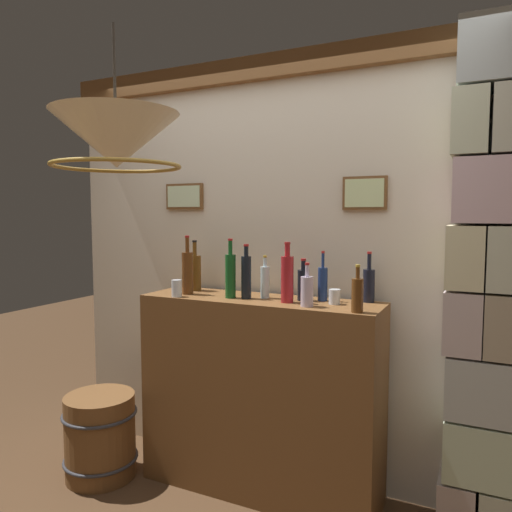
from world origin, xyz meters
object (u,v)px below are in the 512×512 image
(liquor_bottle_vodka, at_px, (323,283))
(wooden_barrel, at_px, (100,436))
(glass_tumbler_highball, at_px, (177,288))
(liquor_bottle_rum, at_px, (287,278))
(liquor_bottle_whiskey, at_px, (195,272))
(liquor_bottle_brandy, at_px, (369,284))
(liquor_bottle_bourbon, at_px, (246,276))
(liquor_bottle_rye, at_px, (230,275))
(pendant_lamp, at_px, (116,142))
(liquor_bottle_scotch, at_px, (357,294))
(glass_tumbler_rocks, at_px, (335,297))
(liquor_bottle_mezcal, at_px, (265,281))
(liquor_bottle_sherry, at_px, (307,291))
(liquor_bottle_gin, at_px, (303,284))
(liquor_bottle_port, at_px, (188,272))

(liquor_bottle_vodka, xyz_separation_m, wooden_barrel, (-1.30, -0.38, -0.99))
(liquor_bottle_vodka, relative_size, glass_tumbler_highball, 2.80)
(liquor_bottle_rum, bearing_deg, glass_tumbler_highball, -170.43)
(liquor_bottle_whiskey, relative_size, liquor_bottle_brandy, 1.14)
(liquor_bottle_rum, relative_size, liquor_bottle_vodka, 1.19)
(liquor_bottle_bourbon, height_order, wooden_barrel, liquor_bottle_bourbon)
(liquor_bottle_rye, height_order, liquor_bottle_rum, liquor_bottle_rye)
(liquor_bottle_vodka, height_order, pendant_lamp, pendant_lamp)
(liquor_bottle_scotch, distance_m, wooden_barrel, 1.85)
(liquor_bottle_bourbon, xyz_separation_m, glass_tumbler_rocks, (0.51, 0.05, -0.09))
(glass_tumbler_highball, bearing_deg, liquor_bottle_mezcal, 20.94)
(liquor_bottle_whiskey, xyz_separation_m, liquor_bottle_sherry, (0.83, -0.20, -0.03))
(liquor_bottle_rum, height_order, glass_tumbler_highball, liquor_bottle_rum)
(liquor_bottle_whiskey, distance_m, liquor_bottle_rye, 0.37)
(wooden_barrel, bearing_deg, liquor_bottle_brandy, 16.39)
(liquor_bottle_brandy, height_order, wooden_barrel, liquor_bottle_brandy)
(liquor_bottle_sherry, relative_size, wooden_barrel, 0.45)
(liquor_bottle_bourbon, bearing_deg, liquor_bottle_rum, -3.91)
(liquor_bottle_rye, distance_m, liquor_bottle_vodka, 0.53)
(liquor_bottle_sherry, bearing_deg, liquor_bottle_bourbon, 168.45)
(liquor_bottle_bourbon, height_order, liquor_bottle_scotch, liquor_bottle_bourbon)
(liquor_bottle_brandy, distance_m, glass_tumbler_rocks, 0.22)
(liquor_bottle_rum, distance_m, liquor_bottle_brandy, 0.45)
(liquor_bottle_bourbon, xyz_separation_m, liquor_bottle_gin, (0.32, 0.08, -0.04))
(glass_tumbler_highball, xyz_separation_m, wooden_barrel, (-0.49, -0.14, -0.94))
(liquor_bottle_brandy, xyz_separation_m, glass_tumbler_rocks, (-0.15, -0.14, -0.06))
(glass_tumbler_highball, height_order, pendant_lamp, pendant_lamp)
(liquor_bottle_rye, bearing_deg, liquor_bottle_gin, 14.07)
(liquor_bottle_rum, relative_size, liquor_bottle_brandy, 1.19)
(liquor_bottle_rum, height_order, liquor_bottle_port, liquor_bottle_port)
(liquor_bottle_whiskey, relative_size, glass_tumbler_highball, 3.20)
(liquor_bottle_mezcal, height_order, liquor_bottle_port, liquor_bottle_port)
(liquor_bottle_port, bearing_deg, glass_tumbler_highball, -92.04)
(liquor_bottle_rum, xyz_separation_m, liquor_bottle_scotch, (0.41, -0.10, -0.05))
(liquor_bottle_scotch, bearing_deg, liquor_bottle_sherry, 171.64)
(liquor_bottle_scotch, distance_m, glass_tumbler_rocks, 0.24)
(liquor_bottle_scotch, distance_m, glass_tumbler_highball, 1.07)
(liquor_bottle_port, bearing_deg, liquor_bottle_whiskey, 105.21)
(liquor_bottle_mezcal, bearing_deg, liquor_bottle_rye, -155.64)
(liquor_bottle_whiskey, bearing_deg, liquor_bottle_port, -74.79)
(liquor_bottle_mezcal, distance_m, pendant_lamp, 1.22)
(liquor_bottle_brandy, distance_m, liquor_bottle_mezcal, 0.59)
(liquor_bottle_rum, bearing_deg, liquor_bottle_whiskey, 168.55)
(liquor_bottle_whiskey, bearing_deg, liquor_bottle_rye, -23.43)
(liquor_bottle_bourbon, height_order, liquor_bottle_port, liquor_bottle_port)
(glass_tumbler_rocks, bearing_deg, liquor_bottle_mezcal, 178.28)
(liquor_bottle_vodka, distance_m, glass_tumbler_rocks, 0.13)
(glass_tumbler_rocks, distance_m, pendant_lamp, 1.37)
(liquor_bottle_gin, xyz_separation_m, liquor_bottle_vodka, (0.10, 0.04, 0.01))
(liquor_bottle_sherry, distance_m, liquor_bottle_mezcal, 0.34)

